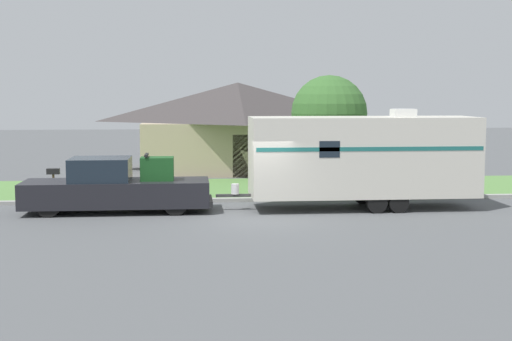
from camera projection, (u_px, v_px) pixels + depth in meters
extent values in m
plane|color=#515456|center=(258.00, 219.00, 23.37)|extent=(120.00, 120.00, 0.00)
cube|color=#999993|center=(248.00, 200.00, 27.08)|extent=(80.00, 0.30, 0.14)
cube|color=#568442|center=(241.00, 188.00, 30.70)|extent=(80.00, 7.00, 0.03)
cube|color=tan|center=(238.00, 145.00, 38.33)|extent=(9.92, 7.40, 2.62)
pyramid|color=#3D3838|center=(238.00, 102.00, 38.07)|extent=(10.72, 7.99, 2.06)
cube|color=#4C3828|center=(243.00, 156.00, 34.72)|extent=(1.00, 0.06, 2.10)
cylinder|color=black|center=(48.00, 205.00, 23.59)|extent=(0.82, 0.28, 0.82)
cylinder|color=black|center=(57.00, 198.00, 25.24)|extent=(0.82, 0.28, 0.82)
cylinder|color=black|center=(175.00, 203.00, 23.98)|extent=(0.82, 0.28, 0.82)
cylinder|color=black|center=(176.00, 196.00, 25.62)|extent=(0.82, 0.28, 0.82)
cube|color=black|center=(80.00, 194.00, 24.47)|extent=(3.89, 2.02, 0.87)
cube|color=#19232D|center=(100.00, 169.00, 24.45)|extent=(2.02, 1.86, 0.79)
cube|color=black|center=(173.00, 192.00, 24.77)|extent=(2.46, 2.02, 0.87)
cube|color=#333333|center=(210.00, 201.00, 24.92)|extent=(0.12, 1.82, 0.20)
cube|color=#194C1E|center=(157.00, 169.00, 24.63)|extent=(1.13, 0.85, 0.80)
cube|color=black|center=(146.00, 155.00, 24.54)|extent=(0.10, 0.93, 0.08)
cylinder|color=black|center=(377.00, 203.00, 24.41)|extent=(0.69, 0.22, 0.69)
cylinder|color=black|center=(362.00, 194.00, 26.49)|extent=(0.69, 0.22, 0.69)
cylinder|color=black|center=(399.00, 203.00, 24.48)|extent=(0.69, 0.22, 0.69)
cylinder|color=black|center=(382.00, 194.00, 26.56)|extent=(0.69, 0.22, 0.69)
cube|color=beige|center=(363.00, 156.00, 25.26)|extent=(7.99, 2.38, 2.79)
cube|color=#1E6660|center=(372.00, 149.00, 24.04)|extent=(7.83, 0.01, 0.14)
cube|color=#383838|center=(233.00, 195.00, 24.98)|extent=(1.23, 0.12, 0.10)
cylinder|color=silver|center=(235.00, 189.00, 24.96)|extent=(0.28, 0.28, 0.36)
cube|color=silver|center=(403.00, 113.00, 25.23)|extent=(0.80, 0.68, 0.28)
cube|color=#19232D|center=(330.00, 149.00, 23.90)|extent=(0.70, 0.01, 0.56)
cylinder|color=brown|center=(54.00, 187.00, 27.21)|extent=(0.09, 0.09, 1.02)
cube|color=black|center=(53.00, 171.00, 27.14)|extent=(0.48, 0.20, 0.22)
cylinder|color=brown|center=(328.00, 168.00, 29.19)|extent=(0.24, 0.24, 2.13)
sphere|color=#38662D|center=(329.00, 113.00, 28.95)|extent=(3.09, 3.09, 3.09)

